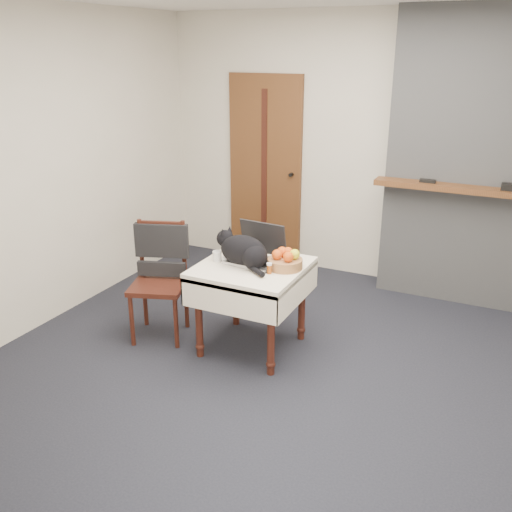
{
  "coord_description": "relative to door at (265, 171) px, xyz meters",
  "views": [
    {
      "loc": [
        1.34,
        -3.49,
        2.26
      ],
      "look_at": [
        -0.38,
        0.06,
        0.8
      ],
      "focal_mm": 40.0,
      "sensor_mm": 36.0,
      "label": 1
    }
  ],
  "objects": [
    {
      "name": "ground",
      "position": [
        1.2,
        -1.97,
        -1.0
      ],
      "size": [
        4.5,
        4.5,
        0.0
      ],
      "primitive_type": "plane",
      "color": "black",
      "rests_on": "ground"
    },
    {
      "name": "room_shell",
      "position": [
        1.2,
        -1.51,
        0.76
      ],
      "size": [
        4.52,
        4.01,
        2.61
      ],
      "color": "beige",
      "rests_on": "ground"
    },
    {
      "name": "door",
      "position": [
        0.0,
        0.0,
        0.0
      ],
      "size": [
        0.82,
        0.1,
        2.0
      ],
      "color": "brown",
      "rests_on": "ground"
    },
    {
      "name": "chimney",
      "position": [
        2.1,
        -0.13,
        0.3
      ],
      "size": [
        1.62,
        0.48,
        2.6
      ],
      "color": "gray",
      "rests_on": "ground"
    },
    {
      "name": "side_table",
      "position": [
        0.76,
        -1.86,
        -0.41
      ],
      "size": [
        0.78,
        0.78,
        0.7
      ],
      "color": "#3E1711",
      "rests_on": "ground"
    },
    {
      "name": "laptop",
      "position": [
        0.75,
        -1.75,
        -0.23
      ],
      "size": [
        0.42,
        0.36,
        0.29
      ],
      "rotation": [
        0.0,
        0.0,
        -0.08
      ],
      "color": "#B7B7BC",
      "rests_on": "side_table"
    },
    {
      "name": "cat",
      "position": [
        0.71,
        -1.89,
        -0.19
      ],
      "size": [
        0.52,
        0.34,
        0.27
      ],
      "rotation": [
        0.0,
        0.0,
        -0.25
      ],
      "color": "black",
      "rests_on": "side_table"
    },
    {
      "name": "cream_jar",
      "position": [
        0.48,
        -1.9,
        -0.26
      ],
      "size": [
        0.07,
        0.07,
        0.08
      ],
      "primitive_type": "cylinder",
      "color": "silver",
      "rests_on": "side_table"
    },
    {
      "name": "pill_bottle",
      "position": [
        0.95,
        -1.96,
        -0.26
      ],
      "size": [
        0.04,
        0.04,
        0.08
      ],
      "color": "#954412",
      "rests_on": "side_table"
    },
    {
      "name": "fruit_basket",
      "position": [
        1.01,
        -1.81,
        -0.24
      ],
      "size": [
        0.26,
        0.26,
        0.15
      ],
      "color": "#A86F44",
      "rests_on": "side_table"
    },
    {
      "name": "desk_clutter",
      "position": [
        0.99,
        -1.82,
        -0.3
      ],
      "size": [
        0.12,
        0.13,
        0.01
      ],
      "primitive_type": "cube",
      "rotation": [
        0.0,
        0.0,
        0.85
      ],
      "color": "black",
      "rests_on": "side_table"
    },
    {
      "name": "chair",
      "position": [
        -0.04,
        -1.93,
        -0.4
      ],
      "size": [
        0.54,
        0.53,
        0.95
      ],
      "rotation": [
        0.0,
        0.0,
        0.34
      ],
      "color": "#3E1711",
      "rests_on": "ground"
    }
  ]
}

